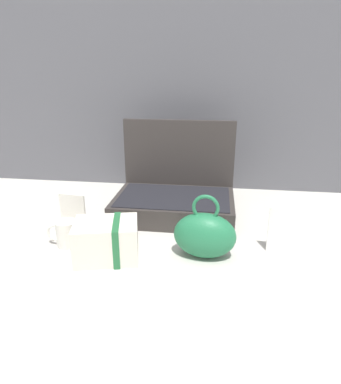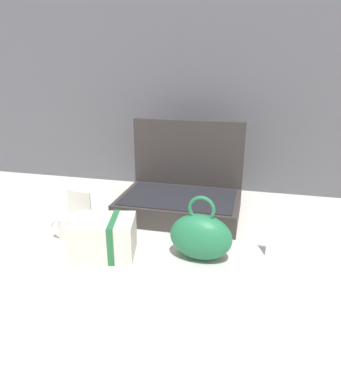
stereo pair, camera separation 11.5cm
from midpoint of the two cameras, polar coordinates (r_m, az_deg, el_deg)
ground_plane at (r=1.23m, az=3.49°, el=-7.41°), size 6.00×6.00×0.00m
back_wall at (r=1.67m, az=8.02°, el=24.39°), size 3.20×0.06×1.40m
open_suitcase at (r=1.40m, az=4.15°, el=-0.51°), size 0.47×0.33×0.36m
teal_pouch_handbag at (r=1.08m, az=8.10°, el=-7.37°), size 0.20×0.13×0.21m
cream_toiletry_bag at (r=1.11m, az=-7.92°, el=-7.47°), size 0.22×0.18×0.12m
coffee_mug at (r=1.22m, az=-14.04°, el=-5.96°), size 0.11×0.07×0.09m
info_card_left at (r=1.14m, az=21.24°, el=-6.93°), size 0.11×0.01×0.15m
poster_card_right at (r=1.38m, az=-12.60°, el=-2.16°), size 0.10×0.02×0.12m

